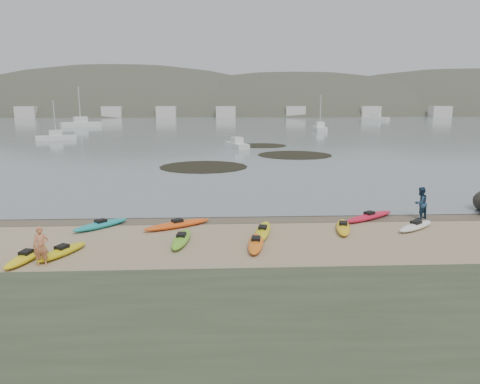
{
  "coord_description": "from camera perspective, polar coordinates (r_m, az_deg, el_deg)",
  "views": [
    {
      "loc": [
        -1.3,
        -26.08,
        6.73
      ],
      "look_at": [
        0.0,
        0.0,
        1.5
      ],
      "focal_mm": 35.0,
      "sensor_mm": 36.0,
      "label": 1
    }
  ],
  "objects": [
    {
      "name": "wet_sand",
      "position": [
        26.68,
        0.03,
        -3.28
      ],
      "size": [
        60.0,
        60.0,
        0.0
      ],
      "primitive_type": "plane",
      "color": "brown",
      "rests_on": "ground"
    },
    {
      "name": "far_hills",
      "position": [
        224.92,
        7.61,
        5.44
      ],
      "size": [
        550.0,
        135.0,
        80.0
      ],
      "color": "#384235",
      "rests_on": "ground"
    },
    {
      "name": "ground",
      "position": [
        26.97,
        0.0,
        -3.13
      ],
      "size": [
        600.0,
        600.0,
        0.0
      ],
      "primitive_type": "plane",
      "color": "tan",
      "rests_on": "ground"
    },
    {
      "name": "far_town",
      "position": [
        171.3,
        -0.42,
        9.74
      ],
      "size": [
        199.0,
        5.0,
        4.0
      ],
      "color": "beige",
      "rests_on": "ground"
    },
    {
      "name": "moored_boats",
      "position": [
        112.48,
        -1.63,
        8.18
      ],
      "size": [
        91.34,
        88.28,
        1.31
      ],
      "color": "silver",
      "rests_on": "ground"
    },
    {
      "name": "kayaks",
      "position": [
        23.46,
        -1.06,
        -4.91
      ],
      "size": [
        20.5,
        8.99,
        0.34
      ],
      "color": "orange",
      "rests_on": "ground"
    },
    {
      "name": "person_east",
      "position": [
        28.36,
        21.14,
        -1.27
      ],
      "size": [
        1.12,
        1.04,
        1.84
      ],
      "primitive_type": "imported",
      "rotation": [
        0.0,
        0.0,
        3.64
      ],
      "color": "navy",
      "rests_on": "ground"
    },
    {
      "name": "bluff",
      "position": [
        10.4,
        5.19,
        -22.15
      ],
      "size": [
        60.0,
        8.0,
        2.0
      ],
      "primitive_type": "cube",
      "color": "#475138",
      "rests_on": "ground"
    },
    {
      "name": "kelp_mats",
      "position": [
        55.62,
        2.02,
        4.4
      ],
      "size": [
        19.58,
        28.96,
        0.04
      ],
      "color": "black",
      "rests_on": "water"
    },
    {
      "name": "person_west",
      "position": [
        20.79,
        -23.11,
        -6.1
      ],
      "size": [
        0.67,
        0.5,
        1.66
      ],
      "primitive_type": "imported",
      "rotation": [
        0.0,
        0.0,
        0.18
      ],
      "color": "#D28054",
      "rests_on": "ground"
    },
    {
      "name": "water",
      "position": [
        326.15,
        -2.67,
        10.13
      ],
      "size": [
        1200.0,
        1200.0,
        0.0
      ],
      "primitive_type": "plane",
      "color": "slate",
      "rests_on": "ground"
    }
  ]
}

